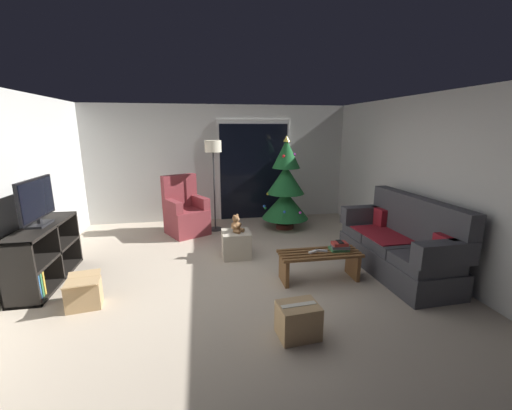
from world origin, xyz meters
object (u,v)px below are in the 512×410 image
Objects in this scene: armchair at (185,213)px; television at (37,202)px; cell_phone at (340,242)px; coffee_table at (319,261)px; ottoman at (236,244)px; couch at (400,245)px; teddy_bear_chestnut at (236,225)px; remote_silver at (321,251)px; christmas_tree at (286,188)px; cardboard_box_taped_mid_floor at (298,320)px; cardboard_box_open_near_shelf at (84,294)px; remote_white at (314,252)px; media_shelf at (41,257)px; floor_lamp at (213,155)px; book_stack at (340,247)px.

armchair is 2.60m from television.
coffee_table is at bearing -169.53° from cell_phone.
couch is at bearing -23.13° from ottoman.
couch reaches higher than ottoman.
couch reaches higher than teddy_bear_chestnut.
christmas_tree is at bearing 18.74° from remote_silver.
couch is at bearing -64.71° from christmas_tree.
coffee_table is 0.97× the size of armchair.
remote_silver is at bearing 59.68° from cardboard_box_taped_mid_floor.
cardboard_box_taped_mid_floor is at bearing -80.31° from teddy_bear_chestnut.
cardboard_box_taped_mid_floor is (2.26, -0.93, 0.01)m from cardboard_box_open_near_shelf.
teddy_bear_chestnut is (-0.92, 0.99, 0.13)m from remote_white.
armchair is (-2.14, 2.31, -0.11)m from cell_phone.
armchair is (-1.85, 2.35, 0.14)m from coffee_table.
media_shelf is at bearing -134.18° from armchair.
remote_white is 1.36m from teddy_bear_chestnut.
cell_phone is at bearing -57.19° from floor_lamp.
remote_white is 1.29m from cardboard_box_taped_mid_floor.
teddy_bear_chestnut reaches higher than coffee_table.
coffee_table is at bearing -62.69° from floor_lamp.
teddy_bear_chestnut is (2.63, 0.49, 0.16)m from media_shelf.
couch is 1.18m from remote_silver.
book_stack is 3.09m from floor_lamp.
book_stack is at bearing 4.07° from cardboard_box_open_near_shelf.
ottoman is 1.54× the size of teddy_bear_chestnut.
couch is at bearing -23.03° from teddy_bear_chestnut.
ottoman is 1.05× the size of cardboard_box_taped_mid_floor.
couch is at bearing -113.86° from remote_white.
floor_lamp is 3.89m from cardboard_box_taped_mid_floor.
remote_silver reaches higher than cardboard_box_taped_mid_floor.
teddy_bear_chestnut is at bearing 99.69° from cardboard_box_taped_mid_floor.
couch reaches higher than cell_phone.
coffee_table is at bearing 145.47° from remote_silver.
remote_silver is 1.36m from cardboard_box_taped_mid_floor.
remote_white is 2.94m from floor_lamp.
cell_phone reaches higher than cardboard_box_taped_mid_floor.
book_stack is at bearing 51.09° from cardboard_box_taped_mid_floor.
television is 1.40m from cardboard_box_open_near_shelf.
coffee_table is 2.92m from cardboard_box_open_near_shelf.
armchair is at bearing 143.20° from couch.
media_shelf is at bearing 176.88° from cell_phone.
teddy_bear_chestnut is 0.60× the size of cardboard_box_open_near_shelf.
ottoman is (-0.93, 1.00, -0.20)m from remote_white.
remote_silver is at bearing -173.40° from cell_phone.
floor_lamp is at bearing 100.31° from teddy_bear_chestnut.
book_stack is 0.32× the size of television.
cardboard_box_taped_mid_floor is (0.63, -3.60, -1.33)m from floor_lamp.
couch reaches higher than book_stack.
media_shelf is 3.34× the size of cardboard_box_taped_mid_floor.
christmas_tree is (-0.15, 2.31, 0.38)m from book_stack.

